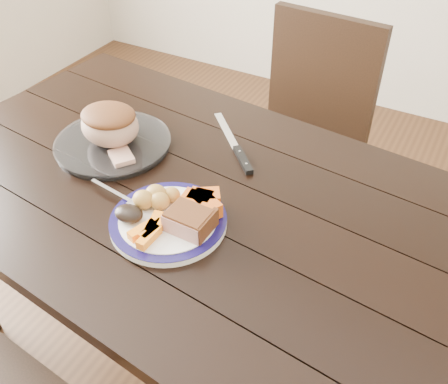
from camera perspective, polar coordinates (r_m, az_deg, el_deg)
The scene contains 15 objects.
ground at distance 1.83m, azimuth -2.00°, elevation -18.42°, with size 4.00×4.00×0.00m, color #472B16.
dining_table at distance 1.32m, azimuth -2.64°, elevation -3.21°, with size 1.69×1.07×0.75m.
chair_far at distance 1.93m, azimuth 9.17°, elevation 7.00°, with size 0.46×0.46×0.93m.
dinner_plate at distance 1.17m, azimuth -6.36°, elevation -3.39°, with size 0.27×0.27×0.02m, color white.
plate_rim at distance 1.16m, azimuth -6.39°, elevation -3.08°, with size 0.27×0.27×0.02m, color #120D41.
serving_platter at distance 1.44m, azimuth -12.55°, elevation 5.32°, with size 0.32×0.32×0.02m, color white.
pork_slice at distance 1.12m, azimuth -4.05°, elevation -3.33°, with size 0.10×0.08×0.04m, color tan.
roasted_potatoes at distance 1.19m, azimuth -7.80°, elevation -0.61°, with size 0.09×0.09×0.05m.
carrot_batons at distance 1.12m, azimuth -8.51°, elevation -4.37°, with size 0.06×0.11×0.02m.
pumpkin_wedges at distance 1.17m, azimuth -2.44°, elevation -1.17°, with size 0.10×0.09×0.04m.
dark_mushroom at distance 1.16m, azimuth -10.82°, elevation -2.44°, with size 0.07×0.05×0.03m, color black.
fork at distance 1.24m, azimuth -11.67°, elevation -0.49°, with size 0.18×0.04×0.00m.
roast_joint at distance 1.41m, azimuth -12.90°, elevation 7.39°, with size 0.17×0.14×0.11m, color tan.
cut_slice at distance 1.36m, azimuth -11.63°, elevation 3.91°, with size 0.07×0.06×0.02m, color tan.
carving_knife at distance 1.38m, azimuth 1.67°, elevation 4.59°, with size 0.24×0.24×0.01m.
Camera 1 is at (0.52, -0.81, 1.56)m, focal length 40.00 mm.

